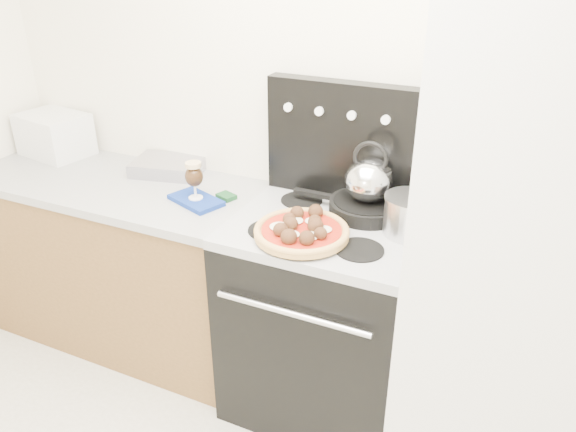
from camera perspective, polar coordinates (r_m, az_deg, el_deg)
The scene contains 16 objects.
room_shell at distance 1.43m, azimuth -11.35°, elevation -3.29°, with size 3.52×3.01×2.52m.
base_cabinet at distance 3.01m, azimuth -16.13°, elevation -4.72°, with size 1.45×0.60×0.86m, color brown.
countertop at distance 2.81m, azimuth -17.28°, elevation 3.13°, with size 1.48×0.63×0.04m, color #A3A3A4.
stove_body at distance 2.50m, azimuth 3.74°, elevation -10.57°, with size 0.76×0.65×0.88m, color black.
cooktop at distance 2.25m, azimuth 4.08°, elevation -1.21°, with size 0.76×0.65×0.04m, color #ADADB2.
backguard at distance 2.38m, azimuth 6.69°, elevation 7.41°, with size 0.76×0.08×0.50m, color black.
fridge at distance 2.09m, azimuth 22.08°, elevation -3.97°, with size 0.64×0.68×1.90m, color silver.
toaster_oven at distance 3.21m, azimuth -22.62°, elevation 7.66°, with size 0.34×0.26×0.22m, color silver.
foil_sheet at distance 2.81m, azimuth -12.02°, elevation 4.98°, with size 0.33×0.24×0.07m, color silver.
oven_mitt at distance 2.48m, azimuth -9.33°, elevation 1.58°, with size 0.24×0.14×0.02m, color navy.
beer_glass at distance 2.44m, azimuth -9.49°, elevation 3.60°, with size 0.08×0.08×0.17m, color black, non-canonical shape.
pizza_pan at distance 2.12m, azimuth 1.38°, elevation -2.12°, with size 0.33×0.33×0.01m, color black.
pizza at distance 2.11m, azimuth 1.39°, elevation -1.38°, with size 0.36×0.36×0.05m, color #E9B351, non-canonical shape.
skillet at distance 2.32m, azimuth 8.03°, elevation 0.90°, with size 0.31×0.31×0.06m, color black.
tea_kettle at distance 2.27m, azimuth 8.24°, elevation 3.96°, with size 0.19×0.19×0.21m, color silver, non-canonical shape.
stock_pot at distance 2.18m, azimuth 12.30°, elevation -0.06°, with size 0.20×0.20×0.14m, color silver.
Camera 1 is at (0.76, -0.69, 1.96)m, focal length 35.00 mm.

